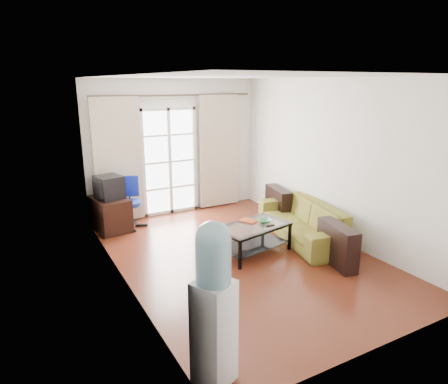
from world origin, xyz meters
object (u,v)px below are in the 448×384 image
object	(u,v)px
crt_tv	(108,187)
coffee_table	(253,235)
task_chair	(130,213)
tv_stand	(110,214)
sofa	(303,221)
water_cooler	(214,301)

from	to	relation	value
crt_tv	coffee_table	bearing A→B (deg)	-64.87
task_chair	tv_stand	bearing A→B (deg)	-166.01
sofa	tv_stand	world-z (taller)	sofa
crt_tv	task_chair	bearing A→B (deg)	-16.63
sofa	coffee_table	distance (m)	1.12
coffee_table	task_chair	world-z (taller)	task_chair
sofa	tv_stand	size ratio (longest dim) A/B	2.79
task_chair	water_cooler	xyz separation A→B (m)	(-0.46, -4.32, 0.53)
tv_stand	task_chair	bearing A→B (deg)	-14.43
tv_stand	sofa	bearing A→B (deg)	-44.31
coffee_table	tv_stand	bearing A→B (deg)	128.70
crt_tv	tv_stand	bearing A→B (deg)	87.92
sofa	water_cooler	xyz separation A→B (m)	(-2.94, -2.32, 0.49)
sofa	coffee_table	xyz separation A→B (m)	(-1.11, -0.11, -0.01)
crt_tv	water_cooler	size ratio (longest dim) A/B	0.35
sofa	coffee_table	size ratio (longest dim) A/B	1.81
coffee_table	water_cooler	size ratio (longest dim) A/B	0.82
tv_stand	water_cooler	world-z (taller)	water_cooler
coffee_table	water_cooler	bearing A→B (deg)	-129.56
water_cooler	tv_stand	bearing A→B (deg)	63.96
coffee_table	crt_tv	bearing A→B (deg)	128.88
tv_stand	crt_tv	size ratio (longest dim) A/B	1.53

